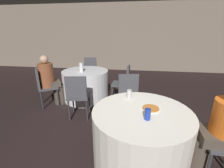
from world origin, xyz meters
TOP-DOWN VIEW (x-y plane):
  - ground_plane at (0.00, 0.00)m, footprint 16.00×16.00m
  - wall_back at (0.00, 5.20)m, footprint 16.00×0.06m
  - table_near at (0.13, 0.06)m, footprint 1.20×1.20m
  - table_far at (-1.16, 1.89)m, footprint 1.13×1.13m
  - chair_near_north at (-0.05, 1.05)m, footprint 0.47×0.47m
  - chair_far_southwest at (-1.96, 1.35)m, footprint 0.56×0.56m
  - chair_far_north at (-1.31, 2.85)m, footprint 0.46×0.46m
  - chair_far_east at (-0.19, 1.85)m, footprint 0.42×0.42m
  - chair_far_south at (-1.01, 0.93)m, footprint 0.46×0.46m
  - person_floral_shirt at (-1.83, 1.44)m, footprint 0.47×0.43m
  - person_orange_shirt at (0.98, -0.02)m, footprint 0.52×0.37m
  - pizza_plate_near at (0.24, 0.12)m, footprint 0.23×0.23m
  - soda_can_silver at (-0.03, 0.42)m, footprint 0.07×0.07m
  - soda_can_blue at (0.18, -0.12)m, footprint 0.07×0.07m
  - bottle_far at (-1.21, 1.78)m, footprint 0.09×0.09m

SIDE VIEW (x-z plane):
  - ground_plane at x=0.00m, z-range 0.00..0.00m
  - table_near at x=0.13m, z-range 0.00..0.73m
  - table_far at x=-1.16m, z-range 0.00..0.73m
  - chair_near_north at x=-0.05m, z-range 0.10..0.98m
  - chair_far_southwest at x=-1.96m, z-range 0.10..0.98m
  - chair_far_north at x=-1.31m, z-range 0.10..0.98m
  - chair_far_east at x=-0.19m, z-range 0.10..0.98m
  - chair_far_south at x=-1.01m, z-range 0.10..0.98m
  - person_floral_shirt at x=-1.83m, z-range 0.00..1.17m
  - person_orange_shirt at x=0.98m, z-range 0.02..1.17m
  - pizza_plate_near at x=0.24m, z-range 0.73..0.75m
  - soda_can_silver at x=-0.03m, z-range 0.73..0.86m
  - soda_can_blue at x=0.18m, z-range 0.73..0.86m
  - bottle_far at x=-1.21m, z-range 0.73..0.95m
  - wall_back at x=0.00m, z-range 0.00..2.80m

